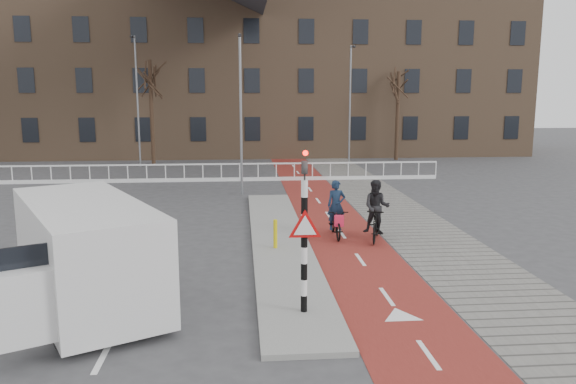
{
  "coord_description": "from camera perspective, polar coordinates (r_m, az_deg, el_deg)",
  "views": [
    {
      "loc": [
        -1.91,
        -13.45,
        4.8
      ],
      "look_at": [
        -0.36,
        5.0,
        1.5
      ],
      "focal_mm": 35.0,
      "sensor_mm": 36.0,
      "label": 1
    }
  ],
  "objects": [
    {
      "name": "bike_lane",
      "position": [
        24.17,
        3.4,
        -1.35
      ],
      "size": [
        2.5,
        60.0,
        0.01
      ],
      "primitive_type": "cube",
      "color": "maroon",
      "rests_on": "ground"
    },
    {
      "name": "streetlight_right",
      "position": [
        37.03,
        6.3,
        8.6
      ],
      "size": [
        0.12,
        0.12,
        7.73
      ],
      "primitive_type": "cylinder",
      "color": "slate",
      "rests_on": "ground"
    },
    {
      "name": "tree_mid",
      "position": [
        38.87,
        -13.69,
        7.83
      ],
      "size": [
        0.26,
        0.26,
        6.89
      ],
      "primitive_type": "cylinder",
      "color": "black",
      "rests_on": "ground"
    },
    {
      "name": "streetlight_near",
      "position": [
        26.43,
        -4.81,
        7.69
      ],
      "size": [
        0.12,
        0.12,
        7.4
      ],
      "primitive_type": "cylinder",
      "color": "slate",
      "rests_on": "ground"
    },
    {
      "name": "curb_island",
      "position": [
        18.12,
        -0.82,
        -5.06
      ],
      "size": [
        1.8,
        16.0,
        0.12
      ],
      "primitive_type": "cube",
      "color": "gray",
      "rests_on": "ground"
    },
    {
      "name": "streetlight_left",
      "position": [
        37.63,
        -15.03,
        8.77
      ],
      "size": [
        0.12,
        0.12,
        8.29
      ],
      "primitive_type": "cylinder",
      "color": "slate",
      "rests_on": "ground"
    },
    {
      "name": "railing",
      "position": [
        30.93,
        -10.49,
        1.59
      ],
      "size": [
        28.0,
        0.1,
        0.99
      ],
      "color": "silver",
      "rests_on": "ground"
    },
    {
      "name": "traffic_signal",
      "position": [
        11.84,
        1.68,
        -3.63
      ],
      "size": [
        0.8,
        0.8,
        3.68
      ],
      "color": "black",
      "rests_on": "curb_island"
    },
    {
      "name": "ground",
      "position": [
        14.4,
        3.13,
        -9.38
      ],
      "size": [
        120.0,
        120.0,
        0.0
      ],
      "primitive_type": "plane",
      "color": "#38383A",
      "rests_on": "ground"
    },
    {
      "name": "cyclist_far",
      "position": [
        18.47,
        8.97,
        -2.4
      ],
      "size": [
        1.1,
        1.95,
        2.01
      ],
      "rotation": [
        0.0,
        0.0,
        -0.33
      ],
      "color": "black",
      "rests_on": "bike_lane"
    },
    {
      "name": "sidewalk",
      "position": [
        24.72,
        9.84,
        -1.22
      ],
      "size": [
        3.0,
        60.0,
        0.01
      ],
      "primitive_type": "cube",
      "color": "slate",
      "rests_on": "ground"
    },
    {
      "name": "cyclist_near",
      "position": [
        18.85,
        4.91,
        -2.65
      ],
      "size": [
        0.65,
        1.83,
        1.91
      ],
      "rotation": [
        0.0,
        0.0,
        -0.01
      ],
      "color": "black",
      "rests_on": "bike_lane"
    },
    {
      "name": "townhouse_row",
      "position": [
        45.56,
        -6.35,
        13.85
      ],
      "size": [
        46.0,
        10.0,
        15.9
      ],
      "color": "#7F6047",
      "rests_on": "ground"
    },
    {
      "name": "bollard",
      "position": [
        17.09,
        -1.3,
        -4.27
      ],
      "size": [
        0.12,
        0.12,
        0.88
      ],
      "primitive_type": "cylinder",
      "color": "#D1BE0B",
      "rests_on": "curb_island"
    },
    {
      "name": "van",
      "position": [
        13.48,
        -19.79,
        -5.71
      ],
      "size": [
        4.54,
        5.99,
        2.4
      ],
      "rotation": [
        0.0,
        0.0,
        0.48
      ],
      "color": "silver",
      "rests_on": "ground"
    },
    {
      "name": "tree_right",
      "position": [
        40.95,
        11.06,
        7.57
      ],
      "size": [
        0.27,
        0.27,
        6.23
      ],
      "primitive_type": "cylinder",
      "color": "black",
      "rests_on": "ground"
    }
  ]
}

